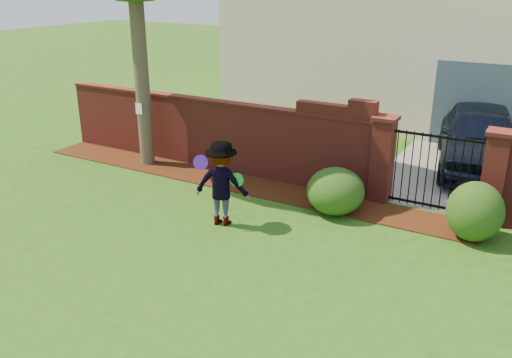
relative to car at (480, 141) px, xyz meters
The scene contains 15 objects.
ground 8.08m from the car, 119.30° to the right, with size 80.00×80.00×0.01m, color #295615.
mulch_bed 6.16m from the car, 143.04° to the right, with size 11.10×1.08×0.03m, color #38180A.
brick_wall 6.67m from the car, 153.12° to the right, with size 8.70×0.31×2.16m.
pillar_left 3.38m from the car, 117.00° to the right, with size 0.50×0.50×1.88m.
pillar_right 3.09m from the car, 77.56° to the right, with size 0.50×0.50×1.88m.
iron_gate 3.04m from the car, 98.22° to the right, with size 1.78×0.03×1.60m.
driveway 1.34m from the car, 113.79° to the left, with size 3.20×8.00×0.01m, color gray.
house 6.24m from the car, 120.47° to the left, with size 12.40×6.40×6.30m.
car is the anchor object (origin of this frame).
paper_notice 8.47m from the car, 153.22° to the right, with size 0.20×0.01×0.28m, color white.
shrub_left 4.64m from the car, 117.40° to the right, with size 1.18×1.18×0.96m, color #194314.
shrub_middle 4.00m from the car, 82.50° to the right, with size 1.02×1.02×1.12m, color #194314.
man 6.89m from the car, 123.99° to the right, with size 1.09×0.63×1.69m, color gray.
frisbee_purple 7.28m from the car, 124.50° to the right, with size 0.28×0.28×0.03m, color #6822D5.
frisbee_green 6.68m from the car, 121.82° to the right, with size 0.27×0.27×0.03m, color green.
Camera 1 is at (5.43, -6.66, 4.57)m, focal length 37.58 mm.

